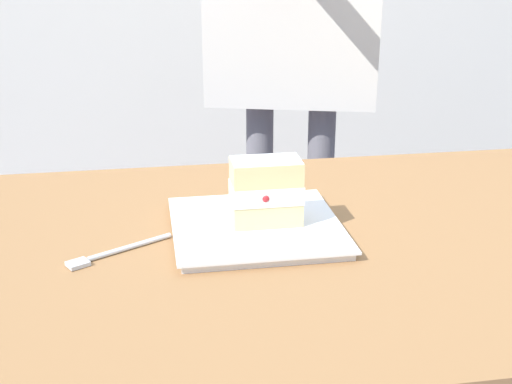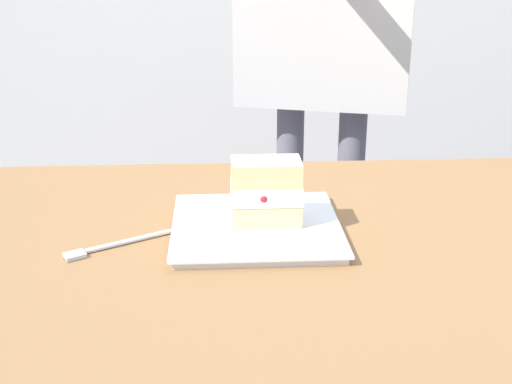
# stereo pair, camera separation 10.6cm
# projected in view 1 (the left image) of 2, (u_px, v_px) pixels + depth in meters

# --- Properties ---
(patio_table) EXTENTS (1.69, 0.79, 0.77)m
(patio_table) POSITION_uv_depth(u_px,v_px,m) (391.00, 286.00, 1.13)
(patio_table) COLOR olive
(patio_table) RESTS_ON ground
(dessert_plate) EXTENTS (0.27, 0.27, 0.02)m
(dessert_plate) POSITION_uv_depth(u_px,v_px,m) (256.00, 227.00, 1.09)
(dessert_plate) COLOR white
(dessert_plate) RESTS_ON patio_table
(cake_slice) EXTENTS (0.11, 0.07, 0.11)m
(cake_slice) POSITION_uv_depth(u_px,v_px,m) (266.00, 191.00, 1.07)
(cake_slice) COLOR #EAD18C
(cake_slice) RESTS_ON dessert_plate
(dessert_fork) EXTENTS (0.16, 0.10, 0.01)m
(dessert_fork) POSITION_uv_depth(u_px,v_px,m) (114.00, 253.00, 1.01)
(dessert_fork) COLOR silver
(dessert_fork) RESTS_ON patio_table
(diner_person) EXTENTS (0.47, 0.60, 1.59)m
(diner_person) POSITION_uv_depth(u_px,v_px,m) (293.00, 1.00, 1.70)
(diner_person) COLOR slate
(diner_person) RESTS_ON ground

